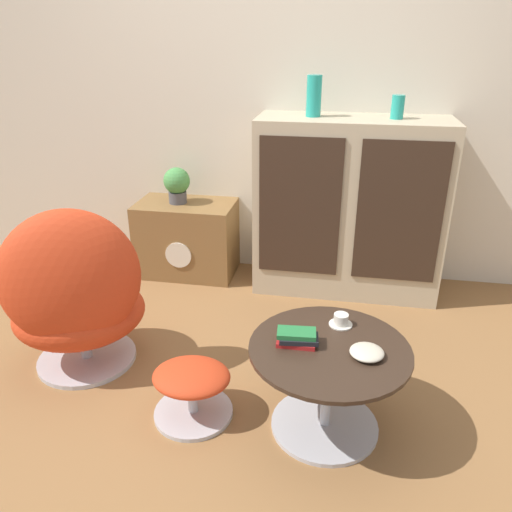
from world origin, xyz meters
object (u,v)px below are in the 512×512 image
object	(u,v)px
bowl	(367,352)
potted_plant	(177,184)
coffee_table	(328,378)
ottoman	(192,385)
book_stack	(297,338)
tv_console	(187,238)
vase_leftmost	(314,96)
vase_inner_left	(398,107)
egg_chair	(75,297)
sideboard	(348,208)
teacup	(341,321)

from	to	relation	value
bowl	potted_plant	bearing A→B (deg)	131.08
coffee_table	bowl	bearing A→B (deg)	-13.63
coffee_table	potted_plant	world-z (taller)	potted_plant
ottoman	book_stack	xyz separation A→B (m)	(0.46, 0.03, 0.28)
bowl	tv_console	bearing A→B (deg)	129.95
vase_leftmost	book_stack	size ratio (longest dim) A/B	1.35
tv_console	bowl	size ratio (longest dim) A/B	4.93
vase_inner_left	egg_chair	bearing A→B (deg)	-142.66
vase_inner_left	bowl	distance (m)	1.61
egg_chair	coffee_table	size ratio (longest dim) A/B	1.34
vase_inner_left	book_stack	distance (m)	1.62
potted_plant	vase_inner_left	bearing A→B (deg)	-1.03
sideboard	tv_console	size ratio (longest dim) A/B	1.75
egg_chair	vase_leftmost	xyz separation A→B (m)	(1.03, 1.16, 0.83)
book_stack	bowl	world-z (taller)	book_stack
egg_chair	vase_leftmost	size ratio (longest dim) A/B	3.75
tv_console	book_stack	xyz separation A→B (m)	(0.92, -1.40, 0.19)
teacup	book_stack	world-z (taller)	book_stack
potted_plant	book_stack	size ratio (longest dim) A/B	1.39
vase_leftmost	bowl	world-z (taller)	vase_leftmost
book_stack	egg_chair	bearing A→B (deg)	168.92
sideboard	egg_chair	distance (m)	1.74
tv_console	book_stack	bearing A→B (deg)	-56.66
vase_inner_left	bowl	world-z (taller)	vase_inner_left
teacup	book_stack	distance (m)	0.25
sideboard	vase_inner_left	distance (m)	0.67
coffee_table	teacup	distance (m)	0.25
vase_leftmost	vase_inner_left	bearing A→B (deg)	0.00
egg_chair	teacup	xyz separation A→B (m)	(1.28, -0.04, 0.03)
sideboard	tv_console	world-z (taller)	sideboard
vase_leftmost	vase_inner_left	distance (m)	0.49
tv_console	teacup	distance (m)	1.65
sideboard	tv_console	xyz separation A→B (m)	(-1.10, 0.03, -0.30)
vase_leftmost	potted_plant	bearing A→B (deg)	178.41
book_stack	potted_plant	bearing A→B (deg)	124.72
vase_inner_left	book_stack	bearing A→B (deg)	-106.81
bowl	ottoman	bearing A→B (deg)	179.37
teacup	bowl	bearing A→B (deg)	-63.40
ottoman	potted_plant	xyz separation A→B (m)	(-0.52, 1.43, 0.49)
egg_chair	teacup	size ratio (longest dim) A/B	8.68
egg_chair	vase_leftmost	bearing A→B (deg)	48.34
potted_plant	teacup	world-z (taller)	potted_plant
sideboard	potted_plant	xyz separation A→B (m)	(-1.15, 0.03, 0.09)
ottoman	vase_leftmost	size ratio (longest dim) A/B	1.50
coffee_table	bowl	world-z (taller)	bowl
vase_inner_left	potted_plant	size ratio (longest dim) A/B	0.55
tv_console	ottoman	xyz separation A→B (m)	(0.47, -1.43, -0.10)
egg_chair	vase_inner_left	distance (m)	2.07
tv_console	egg_chair	xyz separation A→B (m)	(-0.18, -1.19, 0.15)
coffee_table	potted_plant	size ratio (longest dim) A/B	2.72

